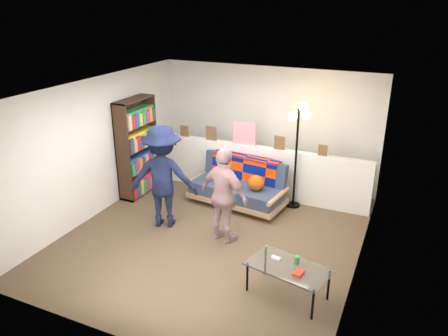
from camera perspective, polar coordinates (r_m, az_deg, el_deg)
name	(u,v)px	position (r m, az deg, el deg)	size (l,w,h in m)	color
ground	(214,236)	(7.21, -1.32, -8.86)	(5.00, 5.00, 0.00)	brown
room_shell	(226,130)	(6.94, 0.24, 4.97)	(4.60, 5.05, 2.45)	silver
half_wall_ledge	(254,170)	(8.49, 3.89, -0.29)	(4.45, 0.15, 1.00)	silver
ledge_decor	(243,136)	(8.32, 2.50, 4.23)	(2.97, 0.02, 0.45)	brown
futon_sofa	(239,186)	(8.13, 1.99, -2.38)	(1.87, 1.06, 0.76)	tan
bookshelf	(137,150)	(8.57, -11.25, 2.27)	(0.31, 0.94, 1.89)	#321D10
coffee_table	(289,268)	(5.78, 8.44, -12.84)	(1.14, 0.78, 0.54)	black
floor_lamp	(299,135)	(7.81, 9.72, 4.24)	(0.42, 0.35, 1.93)	black
person_left	(163,177)	(7.27, -7.96, -1.14)	(1.13, 0.65, 1.75)	black
person_right	(225,196)	(6.75, 0.07, -3.67)	(0.91, 0.38, 1.55)	pink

